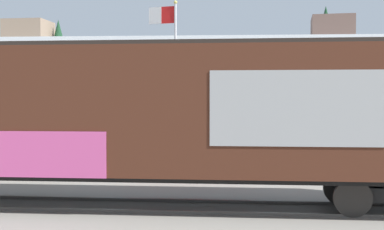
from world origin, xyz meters
TOP-DOWN VIEW (x-y plane):
  - ground_plane at (0.00, 0.00)m, footprint 260.00×260.00m
  - track at (-0.88, 0.04)m, footprint 60.02×3.59m
  - freight_car at (0.16, -0.00)m, footprint 17.95×3.46m
  - flagpole at (-0.10, 11.58)m, footprint 1.44×0.47m
  - hillside at (-0.02, 62.76)m, footprint 155.24×43.97m
  - parked_car_tan at (-4.53, 5.39)m, footprint 4.21×1.93m
  - parked_car_red at (1.16, 5.55)m, footprint 4.68×2.09m
  - parked_car_white at (7.00, 5.51)m, footprint 4.85×2.15m

SIDE VIEW (x-z plane):
  - ground_plane at x=0.00m, z-range 0.00..0.00m
  - track at x=-0.88m, z-range 0.00..0.08m
  - parked_car_tan at x=-4.53m, z-range 0.00..1.60m
  - parked_car_red at x=1.16m, z-range 0.01..1.67m
  - parked_car_white at x=7.00m, z-range 0.02..1.75m
  - freight_car at x=0.16m, z-range 0.29..4.64m
  - hillside at x=-0.02m, z-range -2.41..12.07m
  - flagpole at x=-0.10m, z-range 1.09..8.71m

